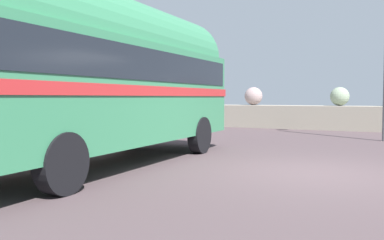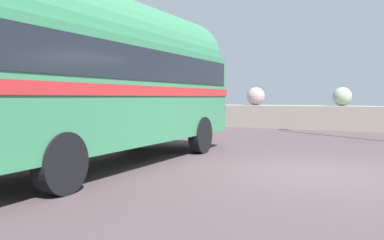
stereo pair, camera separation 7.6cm
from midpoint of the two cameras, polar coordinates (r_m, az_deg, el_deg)
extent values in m
cube|color=#473A3D|center=(8.56, 16.77, -7.02)|extent=(32.00, 26.00, 0.02)
cube|color=gray|center=(20.16, 23.25, 0.17)|extent=(31.36, 1.80, 1.10)
cube|color=gray|center=(24.52, -7.45, 3.47)|extent=(1.31, 1.34, 1.12)
sphere|color=gray|center=(22.32, 1.18, 3.39)|extent=(1.01, 1.01, 1.01)
sphere|color=gray|center=(21.56, 8.78, 3.23)|extent=(0.91, 0.91, 0.91)
sphere|color=gray|center=(20.69, 19.88, 3.04)|extent=(0.87, 0.87, 0.87)
cylinder|color=black|center=(12.09, -8.26, -1.65)|extent=(0.33, 0.97, 0.96)
cylinder|color=black|center=(11.03, 1.37, -2.07)|extent=(0.33, 0.97, 0.96)
cylinder|color=black|center=(6.64, -17.13, -5.66)|extent=(0.33, 0.97, 0.96)
cube|color=#347C54|center=(9.28, -11.46, 3.53)|extent=(2.80, 8.50, 2.10)
cylinder|color=#347C54|center=(9.35, -11.53, 9.98)|extent=(2.58, 8.16, 2.20)
cube|color=#B02628|center=(9.28, -11.47, 3.86)|extent=(2.85, 8.59, 0.20)
cube|color=black|center=(9.30, -11.50, 7.09)|extent=(2.82, 8.17, 0.64)
cube|color=silver|center=(12.98, -0.13, -0.38)|extent=(2.29, 0.27, 0.28)
cylinder|color=black|center=(16.32, -21.17, -0.60)|extent=(0.34, 0.98, 0.96)
cylinder|color=black|center=(14.83, -15.17, -0.85)|extent=(0.34, 0.98, 0.96)
cube|color=silver|center=(16.80, -14.48, 0.31)|extent=(2.29, 0.30, 0.28)
camera|label=1|loc=(0.04, -89.75, 0.01)|focal=39.16mm
camera|label=2|loc=(0.04, 90.25, -0.01)|focal=39.16mm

